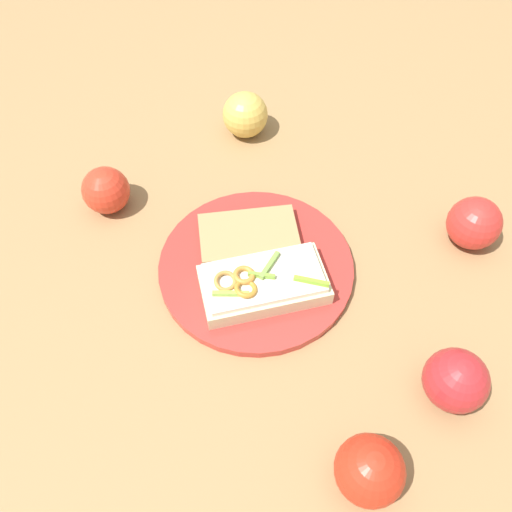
# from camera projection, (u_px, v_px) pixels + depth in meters

# --- Properties ---
(ground_plane) EXTENTS (2.00, 2.00, 0.00)m
(ground_plane) POSITION_uv_depth(u_px,v_px,m) (256.00, 269.00, 0.80)
(ground_plane) COLOR #967147
(ground_plane) RESTS_ON ground
(plate) EXTENTS (0.30, 0.30, 0.01)m
(plate) POSITION_uv_depth(u_px,v_px,m) (256.00, 266.00, 0.80)
(plate) COLOR #BC312B
(plate) RESTS_ON ground_plane
(sandwich) EXTENTS (0.13, 0.20, 0.05)m
(sandwich) POSITION_uv_depth(u_px,v_px,m) (263.00, 283.00, 0.75)
(sandwich) COLOR beige
(sandwich) RESTS_ON plate
(bread_slice_side) EXTENTS (0.11, 0.16, 0.02)m
(bread_slice_side) POSITION_uv_depth(u_px,v_px,m) (249.00, 236.00, 0.81)
(bread_slice_side) COLOR #A98252
(bread_slice_side) RESTS_ON plate
(apple_0) EXTENTS (0.10, 0.10, 0.08)m
(apple_0) POSITION_uv_depth(u_px,v_px,m) (456.00, 380.00, 0.65)
(apple_0) COLOR red
(apple_0) RESTS_ON ground_plane
(apple_1) EXTENTS (0.11, 0.11, 0.08)m
(apple_1) POSITION_uv_depth(u_px,v_px,m) (474.00, 223.00, 0.80)
(apple_1) COLOR red
(apple_1) RESTS_ON ground_plane
(apple_2) EXTENTS (0.11, 0.11, 0.08)m
(apple_2) POSITION_uv_depth(u_px,v_px,m) (245.00, 115.00, 0.95)
(apple_2) COLOR gold
(apple_2) RESTS_ON ground_plane
(apple_3) EXTENTS (0.10, 0.10, 0.08)m
(apple_3) POSITION_uv_depth(u_px,v_px,m) (106.00, 190.00, 0.85)
(apple_3) COLOR red
(apple_3) RESTS_ON ground_plane
(apple_4) EXTENTS (0.10, 0.10, 0.08)m
(apple_4) POSITION_uv_depth(u_px,v_px,m) (369.00, 470.00, 0.59)
(apple_4) COLOR red
(apple_4) RESTS_ON ground_plane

